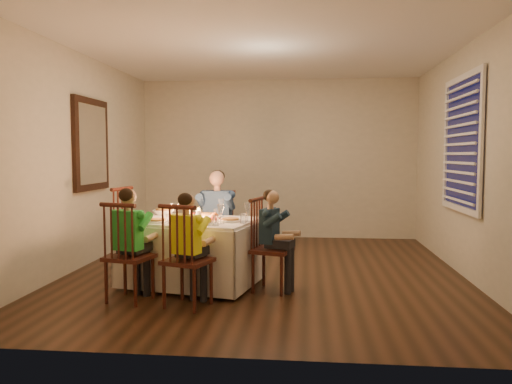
# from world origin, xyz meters

# --- Properties ---
(ground) EXTENTS (5.00, 5.00, 0.00)m
(ground) POSITION_xyz_m (0.00, 0.00, 0.00)
(ground) COLOR black
(ground) RESTS_ON ground
(wall_left) EXTENTS (0.02, 5.00, 2.60)m
(wall_left) POSITION_xyz_m (-2.25, 0.00, 1.30)
(wall_left) COLOR #BEB8A2
(wall_left) RESTS_ON ground
(wall_right) EXTENTS (0.02, 5.00, 2.60)m
(wall_right) POSITION_xyz_m (2.25, 0.00, 1.30)
(wall_right) COLOR #BEB8A2
(wall_right) RESTS_ON ground
(wall_back) EXTENTS (4.50, 0.02, 2.60)m
(wall_back) POSITION_xyz_m (0.00, 2.50, 1.30)
(wall_back) COLOR #BEB8A2
(wall_back) RESTS_ON ground
(ceiling) EXTENTS (5.00, 5.00, 0.00)m
(ceiling) POSITION_xyz_m (0.00, 0.00, 2.60)
(ceiling) COLOR white
(ceiling) RESTS_ON wall_back
(dining_table) EXTENTS (1.51, 1.22, 0.66)m
(dining_table) POSITION_xyz_m (-0.72, -0.64, 0.49)
(dining_table) COLOR silver
(dining_table) RESTS_ON ground
(chair_adult) EXTENTS (0.42, 0.41, 0.94)m
(chair_adult) POSITION_xyz_m (-0.58, 0.07, 0.00)
(chair_adult) COLOR #38170F
(chair_adult) RESTS_ON ground
(chair_near_left) EXTENTS (0.47, 0.45, 0.94)m
(chair_near_left) POSITION_xyz_m (-1.17, -1.29, 0.00)
(chair_near_left) COLOR #38170F
(chair_near_left) RESTS_ON ground
(chair_near_right) EXTENTS (0.48, 0.47, 0.94)m
(chair_near_right) POSITION_xyz_m (-0.58, -1.40, 0.00)
(chair_near_right) COLOR #38170F
(chair_near_right) RESTS_ON ground
(chair_end) EXTENTS (0.46, 0.47, 0.94)m
(chair_end) POSITION_xyz_m (0.14, -0.80, 0.00)
(chair_end) COLOR #38170F
(chair_end) RESTS_ON ground
(chair_extra) EXTENTS (0.48, 0.50, 1.01)m
(chair_extra) POSITION_xyz_m (-1.44, -0.32, 0.00)
(chair_extra) COLOR #38170F
(chair_extra) RESTS_ON ground
(adult) EXTENTS (0.46, 0.43, 1.19)m
(adult) POSITION_xyz_m (-0.58, 0.07, 0.00)
(adult) COLOR #304E78
(adult) RESTS_ON ground
(child_green) EXTENTS (0.42, 0.40, 1.07)m
(child_green) POSITION_xyz_m (-1.17, -1.29, 0.00)
(child_green) COLOR green
(child_green) RESTS_ON ground
(child_yellow) EXTENTS (0.41, 0.40, 1.04)m
(child_yellow) POSITION_xyz_m (-0.58, -1.40, 0.00)
(child_yellow) COLOR #F4F91B
(child_yellow) RESTS_ON ground
(child_teal) EXTENTS (0.38, 0.39, 1.03)m
(child_teal) POSITION_xyz_m (0.14, -0.80, 0.00)
(child_teal) COLOR #192D3F
(child_teal) RESTS_ON ground
(setting_adult) EXTENTS (0.31, 0.31, 0.02)m
(setting_adult) POSITION_xyz_m (-0.64, -0.34, 0.70)
(setting_adult) COLOR white
(setting_adult) RESTS_ON dining_table
(setting_green) EXTENTS (0.31, 0.31, 0.02)m
(setting_green) POSITION_xyz_m (-1.02, -0.87, 0.70)
(setting_green) COLOR white
(setting_green) RESTS_ON dining_table
(setting_yellow) EXTENTS (0.31, 0.31, 0.02)m
(setting_yellow) POSITION_xyz_m (-0.54, -0.95, 0.70)
(setting_yellow) COLOR white
(setting_yellow) RESTS_ON dining_table
(setting_teal) EXTENTS (0.31, 0.31, 0.02)m
(setting_teal) POSITION_xyz_m (-0.30, -0.74, 0.70)
(setting_teal) COLOR white
(setting_teal) RESTS_ON dining_table
(candle_left) EXTENTS (0.06, 0.06, 0.10)m
(candle_left) POSITION_xyz_m (-0.77, -0.63, 0.74)
(candle_left) COLOR white
(candle_left) RESTS_ON dining_table
(candle_right) EXTENTS (0.06, 0.06, 0.10)m
(candle_right) POSITION_xyz_m (-0.64, -0.66, 0.74)
(candle_right) COLOR white
(candle_right) RESTS_ON dining_table
(squash) EXTENTS (0.09, 0.09, 0.09)m
(squash) POSITION_xyz_m (-1.15, -0.27, 0.74)
(squash) COLOR #F0EC3F
(squash) RESTS_ON dining_table
(orange_fruit) EXTENTS (0.08, 0.08, 0.08)m
(orange_fruit) POSITION_xyz_m (-0.47, -0.65, 0.73)
(orange_fruit) COLOR orange
(orange_fruit) RESTS_ON dining_table
(serving_bowl) EXTENTS (0.26, 0.26, 0.06)m
(serving_bowl) POSITION_xyz_m (-1.13, -0.25, 0.72)
(serving_bowl) COLOR white
(serving_bowl) RESTS_ON dining_table
(wall_mirror) EXTENTS (0.06, 0.95, 1.15)m
(wall_mirror) POSITION_xyz_m (-2.22, 0.30, 1.50)
(wall_mirror) COLOR black
(wall_mirror) RESTS_ON wall_left
(window_blinds) EXTENTS (0.07, 1.34, 1.54)m
(window_blinds) POSITION_xyz_m (2.21, 0.10, 1.50)
(window_blinds) COLOR #0D0F37
(window_blinds) RESTS_ON wall_right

